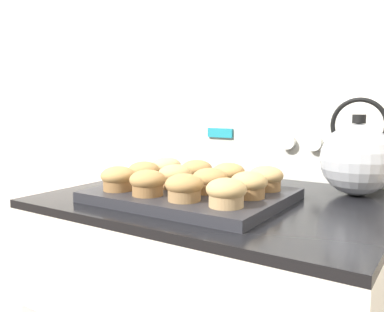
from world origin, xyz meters
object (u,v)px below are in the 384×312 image
muffin_r0_c2 (184,187)px  muffin_r2_c2 (229,174)px  muffin_r1_c3 (249,185)px  muffin_r0_c0 (118,178)px  muffin_r2_c3 (266,178)px  muffin_r0_c3 (226,192)px  muffin_r0_c1 (148,183)px  muffin_r2_c1 (197,171)px  muffin_r1_c1 (175,176)px  muffin_pan (191,195)px  muffin_r1_c0 (144,173)px  tea_kettle (358,158)px  muffin_r2_c0 (166,168)px  muffin_r1_c2 (210,181)px

muffin_r0_c2 → muffin_r2_c2: bearing=90.0°
muffin_r1_c3 → muffin_r2_c2: same height
muffin_r0_c0 → muffin_r2_c3: 0.32m
muffin_r0_c3 → muffin_r1_c3: bearing=88.6°
muffin_r0_c1 → muffin_r2_c1: size_ratio=1.00×
muffin_r0_c2 → muffin_r2_c1: size_ratio=1.00×
muffin_r0_c2 → muffin_r2_c2: size_ratio=1.00×
muffin_r0_c2 → muffin_r1_c3: (0.09, 0.09, 0.00)m
muffin_r0_c3 → muffin_r1_c1: bearing=153.5°
muffin_r0_c2 → muffin_r1_c1: (-0.09, 0.09, 0.00)m
muffin_pan → muffin_r0_c0: muffin_r0_c0 is taller
muffin_r2_c2 → muffin_r1_c0: bearing=-153.8°
muffin_r0_c2 → tea_kettle: tea_kettle is taller
muffin_r1_c1 → muffin_r2_c0: 0.13m
muffin_r1_c0 → muffin_r2_c2: size_ratio=1.00×
muffin_r2_c0 → muffin_r2_c1: size_ratio=1.00×
muffin_r0_c2 → muffin_r1_c1: bearing=133.7°
muffin_r1_c0 → muffin_r1_c1: same height
muffin_pan → muffin_r2_c3: muffin_r2_c3 is taller
muffin_r1_c1 → muffin_r2_c0: bearing=135.6°
muffin_pan → muffin_r0_c3: 0.16m
muffin_r0_c3 → muffin_r1_c3: 0.09m
muffin_r0_c0 → muffin_r1_c3: same height
muffin_r1_c1 → muffin_r2_c2: 0.12m
muffin_r0_c1 → muffin_r0_c3: size_ratio=1.00×
muffin_r0_c3 → muffin_r1_c3: size_ratio=1.00×
muffin_r0_c1 → muffin_r1_c3: (0.18, 0.09, 0.00)m
muffin_r0_c3 → muffin_r2_c3: (0.00, 0.18, 0.00)m
muffin_r0_c0 → tea_kettle: 0.54m
muffin_r0_c2 → muffin_r2_c3: bearing=63.0°
muffin_r1_c0 → muffin_r2_c3: 0.28m
muffin_r0_c1 → muffin_r0_c2: same height
muffin_r0_c3 → muffin_r1_c1: 0.20m
muffin_r0_c2 → muffin_r1_c2: 0.09m
muffin_r1_c2 → muffin_r2_c2: same height
muffin_r1_c3 → muffin_r1_c2: bearing=-178.0°
muffin_pan → muffin_r0_c3: (0.13, -0.09, 0.04)m
muffin_r0_c3 → muffin_r2_c3: 0.18m
muffin_r0_c1 → muffin_r2_c3: same height
muffin_r0_c3 → muffin_r2_c0: same height
muffin_r2_c0 → muffin_r2_c2: bearing=-0.3°
muffin_r0_c3 → muffin_r1_c1: same height
muffin_r1_c3 → tea_kettle: (0.15, 0.25, 0.04)m
muffin_r2_c1 → muffin_r0_c2: bearing=-64.1°
muffin_r0_c0 → muffin_r2_c2: same height
muffin_r1_c3 → muffin_r2_c0: same height
muffin_r0_c0 → muffin_r2_c0: 0.18m
muffin_r0_c3 → muffin_r2_c0: size_ratio=1.00×
muffin_r1_c0 → muffin_r1_c2: same height
muffin_r1_c2 → muffin_r1_c3: (0.09, 0.00, 0.00)m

